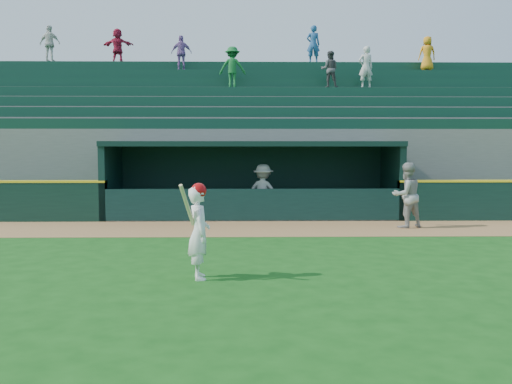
% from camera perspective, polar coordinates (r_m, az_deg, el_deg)
% --- Properties ---
extents(ground, '(120.00, 120.00, 0.00)m').
position_cam_1_polar(ground, '(11.17, 0.16, -7.33)').
color(ground, '#144A12').
rests_on(ground, ground).
extents(warning_track, '(40.00, 3.00, 0.01)m').
position_cam_1_polar(warning_track, '(15.99, -0.22, -3.67)').
color(warning_track, olive).
rests_on(warning_track, ground).
extents(dugout_player_front, '(1.08, 0.97, 1.85)m').
position_cam_1_polar(dugout_player_front, '(16.65, 14.81, -0.32)').
color(dugout_player_front, '#9A9995').
rests_on(dugout_player_front, ground).
extents(dugout_player_inside, '(1.27, 0.98, 1.74)m').
position_cam_1_polar(dugout_player_inside, '(18.01, 0.72, 0.03)').
color(dugout_player_inside, '#9E9E99').
rests_on(dugout_player_inside, ground).
extents(dugout, '(9.40, 2.80, 2.46)m').
position_cam_1_polar(dugout, '(18.95, -0.36, 1.74)').
color(dugout, '#60605C').
rests_on(dugout, ground).
extents(stands, '(34.50, 6.25, 7.59)m').
position_cam_1_polar(stands, '(23.51, -0.56, 4.85)').
color(stands, slate).
rests_on(stands, ground).
extents(batter_at_plate, '(0.54, 0.79, 1.70)m').
position_cam_1_polar(batter_at_plate, '(9.96, -5.73, -3.85)').
color(batter_at_plate, white).
rests_on(batter_at_plate, ground).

